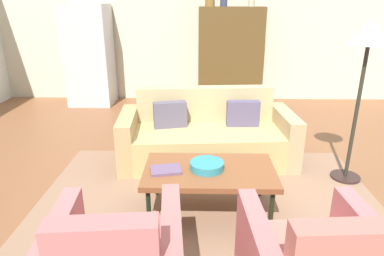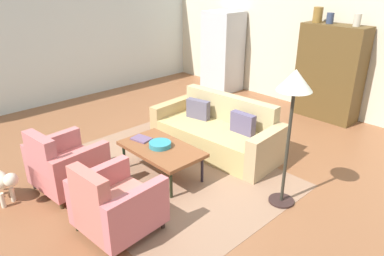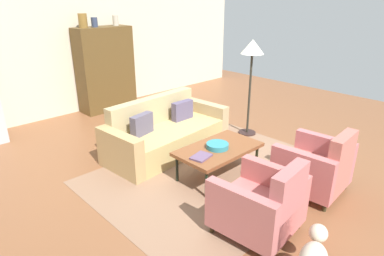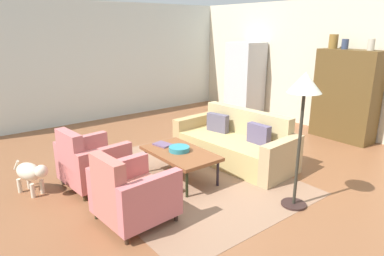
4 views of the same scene
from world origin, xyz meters
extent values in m
plane|color=brown|center=(0.00, 0.00, 0.00)|extent=(10.55, 10.55, 0.00)
cube|color=beige|center=(0.00, 3.61, 1.40)|extent=(8.79, 0.12, 2.80)
cube|color=#8B684F|center=(-0.30, -0.46, 0.00)|extent=(3.40, 2.60, 0.01)
cube|color=tan|center=(-0.30, 0.59, 0.21)|extent=(1.80, 1.03, 0.42)
cube|color=tan|center=(-0.33, 0.95, 0.43)|extent=(1.75, 0.31, 0.86)
cube|color=tan|center=(0.66, 0.66, 0.31)|extent=(0.25, 0.91, 0.62)
cube|color=tan|center=(-1.26, 0.52, 0.31)|extent=(0.25, 0.91, 0.62)
cube|color=#534A66|center=(0.14, 0.72, 0.58)|extent=(0.40, 0.13, 0.32)
cube|color=#554F60|center=(-0.76, 0.65, 0.58)|extent=(0.42, 0.20, 0.32)
cylinder|color=black|center=(-0.83, -0.23, 0.19)|extent=(0.04, 0.04, 0.39)
cylinder|color=black|center=(0.23, -0.23, 0.19)|extent=(0.04, 0.04, 0.39)
cylinder|color=black|center=(-0.83, -0.79, 0.19)|extent=(0.04, 0.04, 0.39)
cylinder|color=black|center=(0.23, -0.79, 0.19)|extent=(0.04, 0.04, 0.39)
cube|color=brown|center=(-0.30, -0.51, 0.41)|extent=(1.20, 0.70, 0.05)
cylinder|color=#322513|center=(-1.27, -1.30, 0.05)|extent=(0.05, 0.05, 0.10)
cylinder|color=#392613|center=(-0.59, -1.24, 0.05)|extent=(0.05, 0.05, 0.10)
cylinder|color=#3B2C17|center=(-0.53, -1.92, 0.05)|extent=(0.05, 0.05, 0.10)
cube|color=#C26461|center=(-0.90, -1.61, 0.25)|extent=(0.63, 0.85, 0.30)
cube|color=#B56464|center=(-0.87, -1.94, 0.49)|extent=(0.57, 0.19, 0.78)
cube|color=#B46766|center=(-1.24, -1.64, 0.38)|extent=(0.19, 0.81, 0.56)
cube|color=#BE6460|center=(-0.56, -1.58, 0.38)|extent=(0.19, 0.81, 0.56)
cylinder|color=#312416|center=(-0.06, -1.30, 0.05)|extent=(0.05, 0.05, 0.10)
cylinder|color=#32221B|center=(0.61, -1.25, 0.05)|extent=(0.05, 0.05, 0.10)
cylinder|color=#302A17|center=(-0.02, -1.97, 0.05)|extent=(0.05, 0.05, 0.10)
cylinder|color=#3B2418|center=(0.66, -1.93, 0.05)|extent=(0.05, 0.05, 0.10)
cube|color=#BA6E60|center=(0.30, -1.61, 0.25)|extent=(0.61, 0.84, 0.30)
cube|color=#BC665A|center=(0.32, -1.94, 0.49)|extent=(0.57, 0.18, 0.78)
cube|color=#C46665|center=(-0.04, -1.64, 0.38)|extent=(0.18, 0.81, 0.56)
cube|color=#C06668|center=(0.64, -1.59, 0.38)|extent=(0.18, 0.81, 0.56)
cylinder|color=teal|center=(-0.33, -0.51, 0.47)|extent=(0.31, 0.31, 0.07)
cube|color=#634B6A|center=(-0.70, -0.56, 0.45)|extent=(0.30, 0.25, 0.02)
cube|color=brown|center=(0.17, 3.26, 0.90)|extent=(1.20, 0.50, 1.80)
cube|color=#4A2E18|center=(-0.13, 3.52, 0.90)|extent=(0.56, 0.01, 1.51)
cube|color=#3F2619|center=(0.47, 3.52, 0.90)|extent=(0.56, 0.01, 1.51)
cylinder|color=brown|center=(-0.23, 3.26, 1.94)|extent=(0.18, 0.18, 0.28)
cylinder|color=#313C56|center=(0.02, 3.26, 1.90)|extent=(0.13, 0.13, 0.19)
cylinder|color=#BAB09B|center=(0.52, 3.26, 1.91)|extent=(0.13, 0.13, 0.21)
cylinder|color=#2F1F1D|center=(1.26, 0.16, 0.01)|extent=(0.32, 0.32, 0.03)
cylinder|color=#2B2921|center=(1.26, 0.16, 0.76)|extent=(0.04, 0.04, 1.45)
cone|color=silver|center=(1.26, 0.16, 1.60)|extent=(0.40, 0.40, 0.24)
sphere|color=beige|center=(-0.94, -2.32, 0.39)|extent=(0.17, 0.17, 0.17)
camera|label=1|loc=(-0.40, -3.31, 1.87)|focal=31.94mm
camera|label=2|loc=(3.27, -3.31, 2.71)|focal=33.92mm
camera|label=3|loc=(-3.50, -3.31, 2.42)|focal=31.34mm
camera|label=4|loc=(3.55, -3.31, 2.22)|focal=31.86mm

